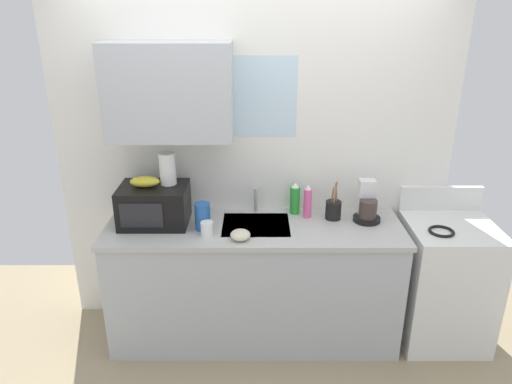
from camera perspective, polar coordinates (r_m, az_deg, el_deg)
kitchen_wall_assembly at (r=3.40m, az=-1.70°, el=5.15°), size 2.81×0.42×2.50m
counter_unit at (r=3.49m, az=0.00°, el=-10.58°), size 2.04×0.63×0.90m
sink_faucet at (r=3.46m, az=0.20°, el=-0.97°), size 0.03×0.03×0.18m
stove_range at (r=3.75m, az=21.71°, el=-9.88°), size 0.60×0.60×1.08m
microwave at (r=3.34m, az=-11.87°, el=-1.51°), size 0.46×0.35×0.27m
banana_bunch at (r=3.29m, az=-12.94°, el=1.23°), size 0.20×0.11×0.07m
paper_towel_roll at (r=3.28m, az=-10.30°, el=2.78°), size 0.11×0.11×0.22m
coffee_maker at (r=3.42m, az=13.30°, el=-1.60°), size 0.19×0.21×0.28m
dish_soap_bottle_green at (r=3.44m, az=4.87°, el=-0.83°), size 0.07×0.07×0.24m
dish_soap_bottle_pink at (r=3.38m, az=6.39°, el=-1.19°), size 0.06×0.06×0.25m
cereal_canister at (r=3.21m, az=-6.20°, el=-2.91°), size 0.10×0.10×0.19m
mug_white at (r=3.14m, az=-5.67°, el=-4.37°), size 0.08×0.08×0.09m
utensil_crock at (r=3.40m, az=9.43°, el=-2.08°), size 0.11×0.11×0.28m
small_bowl at (r=3.08m, az=-1.67°, el=-5.14°), size 0.13×0.13×0.06m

